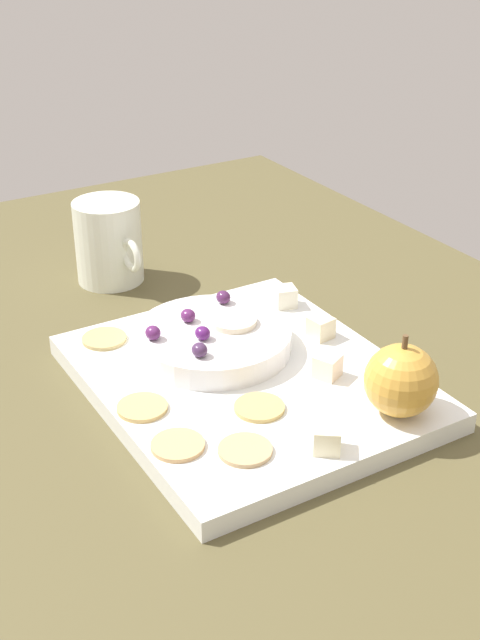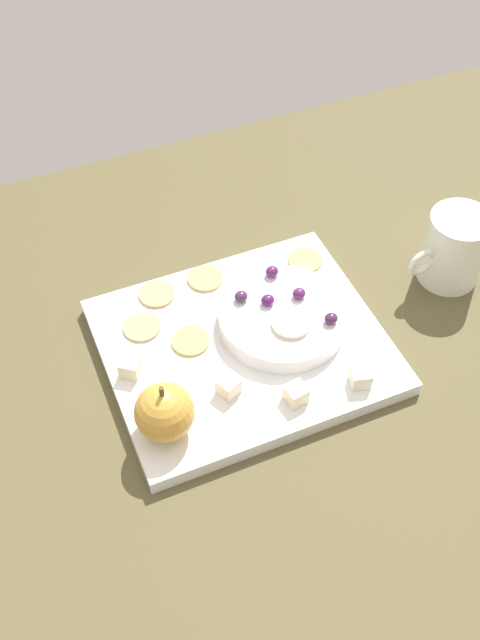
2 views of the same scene
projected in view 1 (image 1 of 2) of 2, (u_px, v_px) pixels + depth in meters
The scene contains 21 objects.
table at pixel (230, 400), 83.81cm from camera, with size 123.14×84.21×4.09cm, color brown.
platter at pixel (247, 381), 81.12cm from camera, with size 32.65×27.57×1.99cm, color white.
serving_dish at pixel (209, 341), 83.70cm from camera, with size 15.52×15.52×2.32cm, color white.
apple_whole at pixel (401, 380), 73.30cm from camera, with size 6.49×6.49×6.49cm, color gold.
apple_stem at pixel (405, 342), 71.49cm from camera, with size 0.50×0.50×1.20cm, color brown.
cheese_cube_0 at pixel (327, 366), 79.55cm from camera, with size 2.21×2.21×2.21cm, color #F9E0C5.
cheese_cube_1 at pixel (318, 326), 86.60cm from camera, with size 2.21×2.21×2.21cm, color #F7E8BD.
cheese_cube_2 at pixel (328, 438), 69.45cm from camera, with size 2.21×2.21×2.21cm, color #F9F0C5.
cheese_cube_3 at pixel (285, 297), 92.46cm from camera, with size 2.21×2.21×2.21cm, color white.
cracker_0 at pixel (245, 450), 69.55cm from camera, with size 4.52×4.52×0.40cm, color tan.
cracker_1 at pixel (104, 339), 86.04cm from camera, with size 4.52×4.52×0.40cm, color tan.
cracker_2 at pixel (142, 407), 75.06cm from camera, with size 4.52×4.52×0.40cm, color tan.
cracker_3 at pixel (259, 407), 75.06cm from camera, with size 4.52×4.52×0.40cm, color tan.
cracker_4 at pixel (178, 445), 70.14cm from camera, with size 4.52×4.52×0.40cm, color tan.
grape_0 at pixel (200, 350), 78.45cm from camera, with size 1.63×1.46×1.34cm, color #43294D.
grape_1 at pixel (188, 316), 84.52cm from camera, with size 1.63×1.46×1.32cm, color #572157.
grape_2 at pixel (203, 333), 81.32cm from camera, with size 1.63×1.46×1.32cm, color #511A60.
grape_3 at pixel (153, 333), 81.30cm from camera, with size 1.63×1.46×1.39cm, color #572159.
grape_4 at pixel (223, 297), 88.11cm from camera, with size 1.63×1.46×1.35cm, color #49204A.
apple_slice_0 at pixel (234, 321), 84.22cm from camera, with size 4.60×4.60×0.60cm, color beige.
cup at pixel (109, 242), 101.18cm from camera, with size 11.17×7.96×9.97cm.
Camera 1 is at (-60.87, 35.15, 48.37)cm, focal length 47.67 mm.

